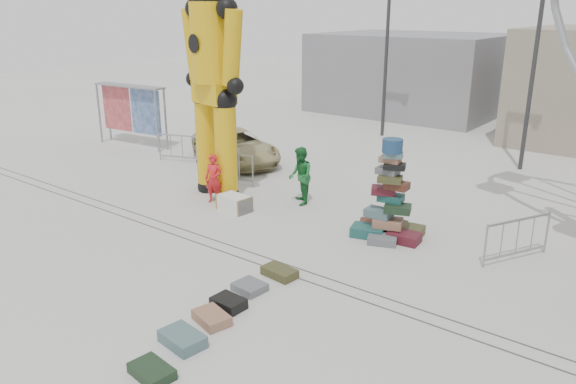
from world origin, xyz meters
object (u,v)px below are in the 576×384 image
Objects in this scene: lamp_post_left at (389,39)px; barricade_dummy_b at (217,160)px; barricade_wheel_front at (517,239)px; crash_test_dummy at (213,75)px; banner_scaffold at (130,100)px; parked_suv at (235,146)px; barricade_dummy_a at (182,148)px; lamp_post_right at (539,48)px; pedestrian_red at (214,179)px; suitcase_tower at (389,210)px; steamer_trunk at (234,203)px; pedestrian_green at (300,176)px; pedestrian_black at (205,164)px; barricade_dummy_c at (226,168)px.

lamp_post_left reaches higher than barricade_dummy_b.
crash_test_dummy is at bearing 122.29° from barricade_wheel_front.
barricade_wheel_front is at bearing -12.12° from banner_scaffold.
parked_suv reaches higher than barricade_wheel_front.
barricade_dummy_a is at bearing 111.82° from barricade_wheel_front.
lamp_post_right reaches higher than crash_test_dummy.
barricade_dummy_a is (-4.00, 2.09, -3.32)m from crash_test_dummy.
lamp_post_left reaches higher than pedestrian_red.
suitcase_tower reaches higher than barricade_dummy_a.
lamp_post_right is 7.83× the size of steamer_trunk.
pedestrian_red is at bearing 126.66° from barricade_wheel_front.
pedestrian_green reaches higher than pedestrian_black.
barricade_dummy_c is 9.92m from barricade_wheel_front.
lamp_post_left is 10.45m from barricade_dummy_b.
suitcase_tower reaches higher than barricade_wheel_front.
steamer_trunk is at bearing -83.32° from lamp_post_left.
banner_scaffold is at bearing -132.32° from lamp_post_left.
lamp_post_right is 2.98× the size of suitcase_tower.
crash_test_dummy is at bearing 157.12° from steamer_trunk.
barricade_dummy_c is at bearing -18.12° from banner_scaffold.
pedestrian_red is 1.51m from pedestrian_black.
suitcase_tower is 0.58× the size of parked_suv.
steamer_trunk is 0.66× the size of pedestrian_red.
parked_suv is (-1.63, 2.24, 0.09)m from barricade_dummy_c.
barricade_wheel_front is (7.80, 1.61, 0.31)m from steamer_trunk.
pedestrian_black is at bearing -25.01° from banner_scaffold.
crash_test_dummy reaches higher than barricade_dummy_a.
barricade_dummy_c is 3.34m from pedestrian_green.
barricade_dummy_b is 1.18× the size of pedestrian_black.
suitcase_tower is 1.34× the size of barricade_dummy_c.
barricade_dummy_b is at bearing -144.54° from pedestrian_green.
lamp_post_right is 1.74× the size of parked_suv.
pedestrian_green is at bearing -75.76° from lamp_post_left.
steamer_trunk is at bearing -119.22° from lamp_post_right.
pedestrian_black is at bearing -63.56° from barricade_dummy_b.
parked_suv is at bearing -147.88° from lamp_post_right.
steamer_trunk is 0.60× the size of pedestrian_black.
lamp_post_left is 12.40m from pedestrian_red.
pedestrian_green is (2.61, -10.28, -3.58)m from lamp_post_left.
lamp_post_left is 13.05m from suitcase_tower.
barricade_dummy_c is at bearing 144.00° from steamer_trunk.
lamp_post_right is 9.53m from barricade_wheel_front.
pedestrian_red is (2.10, -2.30, 0.22)m from barricade_dummy_b.
pedestrian_red is (-1.01, 0.17, 0.54)m from steamer_trunk.
barricade_wheel_front is at bearing -3.35° from suitcase_tower.
pedestrian_red is (8.21, -3.24, -1.23)m from banner_scaffold.
steamer_trunk is 2.20m from pedestrian_green.
lamp_post_right is 9.75m from suitcase_tower.
pedestrian_green is (1.20, 1.72, 0.66)m from steamer_trunk.
crash_test_dummy is 4.74× the size of pedestrian_red.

